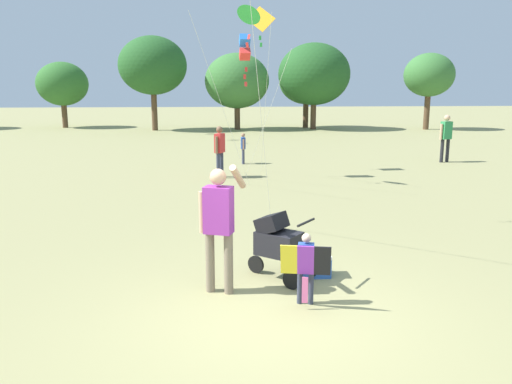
{
  "coord_description": "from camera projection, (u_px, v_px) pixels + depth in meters",
  "views": [
    {
      "loc": [
        -0.68,
        -6.04,
        2.94
      ],
      "look_at": [
        -0.11,
        1.69,
        1.3
      ],
      "focal_mm": 36.16,
      "sensor_mm": 36.0,
      "label": 1
    }
  ],
  "objects": [
    {
      "name": "cooler_box",
      "position": [
        316.0,
        265.0,
        7.99
      ],
      "size": [
        0.45,
        0.33,
        0.35
      ],
      "color": "#2D5BB7",
      "rests_on": "ground"
    },
    {
      "name": "treeline_distant",
      "position": [
        212.0,
        76.0,
        32.92
      ],
      "size": [
        34.98,
        6.08,
        5.81
      ],
      "color": "brown",
      "rests_on": "ground"
    },
    {
      "name": "person_red_shirt",
      "position": [
        243.0,
        146.0,
        19.03
      ],
      "size": [
        0.16,
        0.37,
        1.14
      ],
      "color": "#33384C",
      "rests_on": "ground"
    },
    {
      "name": "stroller",
      "position": [
        278.0,
        240.0,
        7.81
      ],
      "size": [
        1.03,
        0.91,
        1.03
      ],
      "color": "black",
      "rests_on": "ground"
    },
    {
      "name": "person_adult_flyer",
      "position": [
        219.0,
        219.0,
        7.18
      ],
      "size": [
        0.68,
        0.54,
        1.88
      ],
      "color": "#7F705B",
      "rests_on": "ground"
    },
    {
      "name": "person_couple_left",
      "position": [
        220.0,
        147.0,
        16.2
      ],
      "size": [
        0.35,
        0.48,
        1.62
      ],
      "color": "#33384C",
      "rests_on": "ground"
    },
    {
      "name": "person_sitting_far",
      "position": [
        446.0,
        134.0,
        19.36
      ],
      "size": [
        0.55,
        0.35,
        1.78
      ],
      "color": "#232328",
      "rests_on": "ground"
    },
    {
      "name": "kite_green_novelty",
      "position": [
        245.0,
        48.0,
        15.52
      ],
      "size": [
        1.2,
        3.08,
        4.39
      ],
      "color": "blue",
      "rests_on": "ground"
    },
    {
      "name": "kite_orange_delta",
      "position": [
        248.0,
        16.0,
        14.22
      ],
      "size": [
        1.99,
        2.66,
        5.05
      ],
      "color": "green",
      "rests_on": "ground"
    },
    {
      "name": "kite_blue_high",
      "position": [
        261.0,
        25.0,
        16.55
      ],
      "size": [
        0.91,
        3.38,
        5.39
      ],
      "color": "#F4A319",
      "rests_on": "ground"
    },
    {
      "name": "ground_plane",
      "position": [
        275.0,
        319.0,
        6.55
      ],
      "size": [
        120.0,
        120.0,
        0.0
      ],
      "primitive_type": "plane",
      "color": "#938E5B"
    },
    {
      "name": "child_with_butterfly_kite",
      "position": [
        306.0,
        263.0,
        6.85
      ],
      "size": [
        0.67,
        0.4,
        0.99
      ],
      "color": "#33384C",
      "rests_on": "ground"
    }
  ]
}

